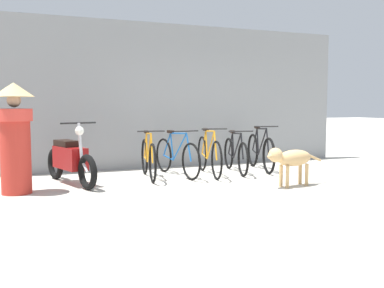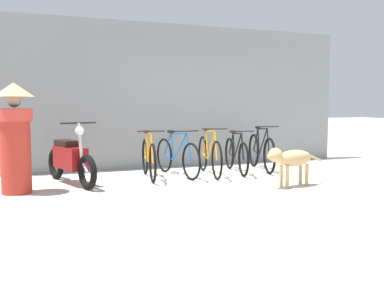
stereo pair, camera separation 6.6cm
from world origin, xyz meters
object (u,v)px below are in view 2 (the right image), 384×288
at_px(bicycle_3, 236,155).
at_px(bicycle_4, 261,152).
at_px(motorcycle, 70,160).
at_px(person_in_robes, 15,133).
at_px(bicycle_2, 209,155).
at_px(bicycle_1, 177,157).
at_px(stray_dog, 291,159).
at_px(bicycle_0, 149,158).

height_order(bicycle_3, bicycle_4, bicycle_4).
relative_size(motorcycle, person_in_robes, 1.10).
bearing_deg(bicycle_2, bicycle_1, -91.49).
bearing_deg(stray_dog, bicycle_3, -96.08).
bearing_deg(person_in_robes, bicycle_0, 150.95).
bearing_deg(bicycle_2, stray_dog, 34.80).
height_order(bicycle_1, bicycle_3, bicycle_1).
bearing_deg(bicycle_0, stray_dog, 57.20).
height_order(bicycle_3, stray_dog, bicycle_3).
bearing_deg(bicycle_2, bicycle_0, -82.58).
xyz_separation_m(bicycle_0, person_in_robes, (-2.18, -0.57, 0.52)).
distance_m(bicycle_2, person_in_robes, 3.39).
relative_size(stray_dog, person_in_robes, 0.72).
bearing_deg(bicycle_3, bicycle_1, -79.44).
xyz_separation_m(bicycle_3, bicycle_4, (0.61, 0.09, 0.03)).
distance_m(bicycle_2, bicycle_4, 1.21).
height_order(bicycle_0, bicycle_3, bicycle_0).
bearing_deg(motorcycle, bicycle_1, 78.61).
height_order(bicycle_2, bicycle_3, bicycle_2).
bearing_deg(person_in_robes, bicycle_1, 149.29).
bearing_deg(bicycle_3, bicycle_4, 111.65).
bearing_deg(motorcycle, bicycle_4, 77.23).
distance_m(bicycle_1, bicycle_3, 1.19).
xyz_separation_m(bicycle_2, motorcycle, (-2.49, -0.02, 0.03)).
relative_size(bicycle_1, person_in_robes, 1.08).
relative_size(bicycle_3, person_in_robes, 1.02).
height_order(bicycle_1, person_in_robes, person_in_robes).
distance_m(bicycle_2, stray_dog, 1.72).
xyz_separation_m(bicycle_2, person_in_robes, (-3.32, -0.51, 0.51)).
relative_size(bicycle_0, bicycle_3, 0.99).
distance_m(bicycle_2, bicycle_3, 0.60).
distance_m(bicycle_4, stray_dog, 1.82).
xyz_separation_m(bicycle_0, bicycle_2, (1.14, -0.07, 0.01)).
distance_m(bicycle_0, stray_dog, 2.46).
xyz_separation_m(bicycle_3, person_in_robes, (-3.91, -0.59, 0.54)).
relative_size(bicycle_3, stray_dog, 1.41).
relative_size(bicycle_1, bicycle_4, 1.01).
height_order(bicycle_2, motorcycle, motorcycle).
distance_m(motorcycle, stray_dog, 3.55).
relative_size(bicycle_2, bicycle_4, 1.02).
bearing_deg(person_in_robes, bicycle_4, 144.79).
bearing_deg(motorcycle, bicycle_2, 74.63).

